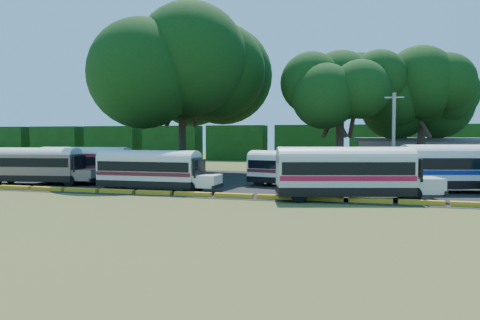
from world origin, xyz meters
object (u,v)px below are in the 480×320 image
(bus_beige, at_px, (36,163))
(bus_white_red, at_px, (347,170))
(bus_cream_west, at_px, (152,168))
(bus_red, at_px, (87,162))
(tree_west, at_px, (182,66))

(bus_beige, relative_size, bus_white_red, 0.91)
(bus_cream_west, distance_m, bus_white_red, 14.74)
(bus_cream_west, bearing_deg, bus_beige, 172.47)
(bus_red, bearing_deg, tree_west, 55.72)
(bus_cream_west, bearing_deg, bus_red, 153.29)
(bus_beige, distance_m, bus_white_red, 26.57)
(bus_beige, distance_m, bus_red, 4.26)
(bus_beige, xyz_separation_m, bus_red, (3.30, 2.70, 0.01))
(bus_red, xyz_separation_m, tree_west, (4.99, 10.00, 9.81))
(bus_beige, height_order, bus_white_red, bus_white_red)
(bus_cream_west, xyz_separation_m, bus_white_red, (14.69, -1.20, 0.22))
(bus_cream_west, bearing_deg, bus_white_red, -5.03)
(bus_beige, distance_m, tree_west, 18.07)
(bus_red, relative_size, bus_cream_west, 1.05)
(bus_red, relative_size, tree_west, 0.57)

